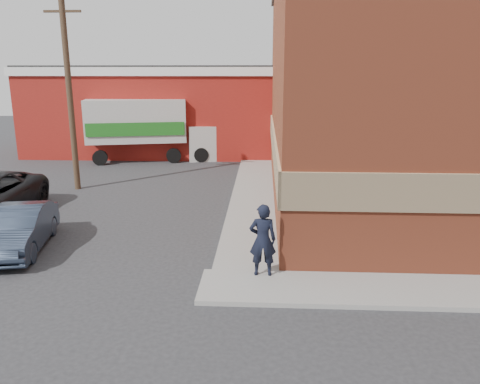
% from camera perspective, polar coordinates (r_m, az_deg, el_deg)
% --- Properties ---
extents(ground, '(90.00, 90.00, 0.00)m').
position_cam_1_polar(ground, '(12.68, -2.10, -9.92)').
color(ground, '#28282B').
rests_on(ground, ground).
extents(brick_building, '(14.25, 18.25, 9.36)m').
position_cam_1_polar(brick_building, '(21.81, 23.44, 11.85)').
color(brick_building, '#A3442A').
rests_on(brick_building, ground).
extents(sidewalk_west, '(1.80, 18.00, 0.12)m').
position_cam_1_polar(sidewalk_west, '(21.15, 1.64, 0.28)').
color(sidewalk_west, gray).
rests_on(sidewalk_west, ground).
extents(warehouse, '(16.30, 8.30, 5.60)m').
position_cam_1_polar(warehouse, '(32.37, -9.78, 9.94)').
color(warehouse, maroon).
rests_on(warehouse, ground).
extents(utility_pole, '(2.00, 0.26, 9.00)m').
position_cam_1_polar(utility_pole, '(22.22, -20.16, 12.34)').
color(utility_pole, '#4A3525').
rests_on(utility_pole, ground).
extents(man, '(0.71, 0.48, 1.90)m').
position_cam_1_polar(man, '(11.99, 2.78, -5.85)').
color(man, black).
rests_on(man, sidewalk_south).
extents(sedan, '(2.14, 4.20, 1.32)m').
position_cam_1_polar(sedan, '(15.52, -25.28, -4.10)').
color(sedan, '#2E394D').
rests_on(sedan, ground).
extents(box_truck, '(7.76, 3.79, 3.68)m').
position_cam_1_polar(box_truck, '(28.67, -11.07, 7.95)').
color(box_truck, '#BABAB6').
rests_on(box_truck, ground).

